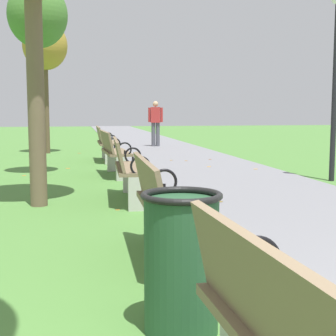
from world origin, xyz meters
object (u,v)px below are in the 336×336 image
object	(u,v)px
tree_3	(38,18)
lamp_post	(336,55)
park_bench_2	(165,207)
park_bench_5	(105,143)
park_bench_4	(114,152)
trash_bin	(181,262)
pedestrian_walking	(156,121)
park_bench_3	(128,168)
tree_4	(45,47)

from	to	relation	value
tree_3	lamp_post	xyz separation A→B (m)	(5.37, -1.81, -0.80)
park_bench_2	park_bench_5	world-z (taller)	same
park_bench_4	trash_bin	world-z (taller)	park_bench_4
pedestrian_walking	park_bench_4	bearing A→B (deg)	-105.15
park_bench_3	trash_bin	size ratio (longest dim) A/B	1.93
tree_4	pedestrian_walking	size ratio (longest dim) A/B	2.46
trash_bin	lamp_post	bearing A→B (deg)	54.23
tree_4	lamp_post	size ratio (longest dim) A/B	1.14
tree_3	park_bench_2	bearing A→B (deg)	-76.89
park_bench_3	pedestrian_walking	size ratio (longest dim) A/B	1.00
park_bench_2	tree_3	distance (m)	6.82
tree_4	trash_bin	world-z (taller)	tree_4
park_bench_5	trash_bin	world-z (taller)	park_bench_5
park_bench_2	tree_3	world-z (taller)	tree_3
park_bench_2	lamp_post	xyz separation A→B (m)	(3.94, 4.31, 1.82)
park_bench_4	tree_3	xyz separation A→B (m)	(-1.43, 0.33, 2.63)
tree_3	trash_bin	bearing A→B (deg)	-80.31
park_bench_3	tree_3	size ratio (longest dim) A/B	0.43
park_bench_5	tree_4	distance (m)	4.17
park_bench_2	lamp_post	world-z (taller)	lamp_post
park_bench_4	trash_bin	xyz separation A→B (m)	(-0.15, -7.16, -0.06)
park_bench_4	tree_3	world-z (taller)	tree_3
lamp_post	park_bench_3	bearing A→B (deg)	-161.35
park_bench_4	tree_4	world-z (taller)	tree_4
tree_4	park_bench_5	bearing A→B (deg)	-59.80
lamp_post	park_bench_4	bearing A→B (deg)	159.30
pedestrian_walking	lamp_post	xyz separation A→B (m)	(1.84, -9.25, 1.38)
lamp_post	tree_4	bearing A→B (deg)	127.83
lamp_post	park_bench_5	bearing A→B (deg)	131.91
park_bench_2	trash_bin	size ratio (longest dim) A/B	1.92
park_bench_5	tree_3	xyz separation A→B (m)	(-1.43, -2.58, 2.63)
tree_3	tree_4	xyz separation A→B (m)	(-0.16, 5.31, 0.10)
park_bench_3	park_bench_5	distance (m)	5.72
park_bench_3	park_bench_2	bearing A→B (deg)	-90.00
park_bench_3	trash_bin	distance (m)	4.35
park_bench_2	lamp_post	bearing A→B (deg)	47.56
park_bench_5	pedestrian_walking	size ratio (longest dim) A/B	0.99
park_bench_4	tree_4	distance (m)	6.46
trash_bin	pedestrian_walking	bearing A→B (deg)	81.43
park_bench_4	pedestrian_walking	xyz separation A→B (m)	(2.10, 7.77, 0.44)
trash_bin	lamp_post	size ratio (longest dim) A/B	0.24
park_bench_2	park_bench_3	bearing A→B (deg)	90.00
trash_bin	tree_4	bearing A→B (deg)	96.44
pedestrian_walking	tree_4	bearing A→B (deg)	-150.03
tree_3	pedestrian_walking	distance (m)	8.52
park_bench_5	park_bench_2	bearing A→B (deg)	-90.00
pedestrian_walking	park_bench_3	bearing A→B (deg)	-101.23
park_bench_2	lamp_post	size ratio (longest dim) A/B	0.46
park_bench_5	lamp_post	bearing A→B (deg)	-48.09
tree_3	trash_bin	world-z (taller)	tree_3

